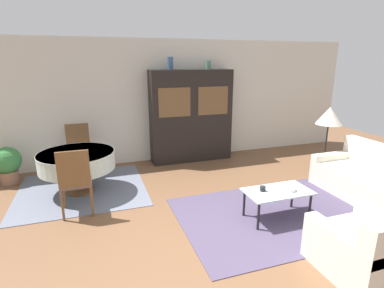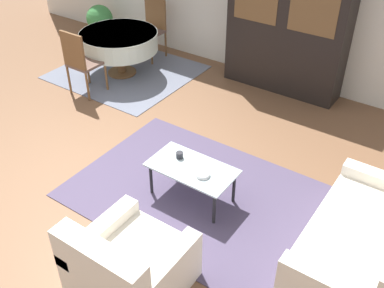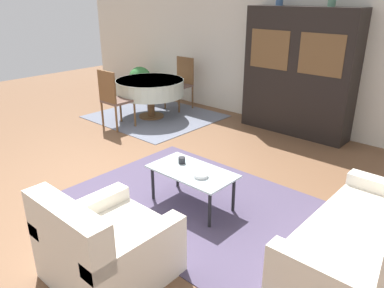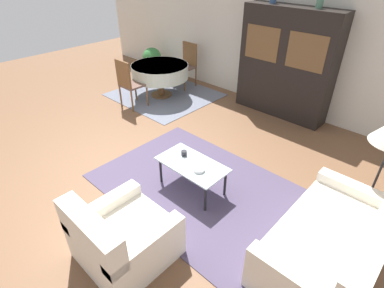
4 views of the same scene
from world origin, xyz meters
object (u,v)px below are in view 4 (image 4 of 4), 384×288
(display_cabinet, at_px, (286,64))
(potted_plant, at_px, (152,59))
(vase_short, at_px, (320,2))
(coffee_table, at_px, (192,166))
(dining_table, at_px, (160,71))
(dining_chair_far, at_px, (187,62))
(dining_chair_near, at_px, (129,82))
(armchair, at_px, (122,238))
(couch, at_px, (334,245))
(bowl, at_px, (199,169))
(cup, at_px, (184,153))

(display_cabinet, relative_size, potted_plant, 2.89)
(vase_short, bearing_deg, coffee_table, -91.46)
(potted_plant, bearing_deg, dining_table, -33.24)
(dining_chair_far, relative_size, potted_plant, 1.45)
(dining_chair_far, bearing_deg, potted_plant, 1.59)
(dining_chair_far, distance_m, potted_plant, 1.28)
(coffee_table, distance_m, dining_chair_near, 2.95)
(armchair, xyz_separation_m, vase_short, (-0.16, 4.32, 1.85))
(couch, bearing_deg, potted_plant, 66.28)
(coffee_table, height_order, dining_chair_near, dining_chair_near)
(dining_chair_near, relative_size, vase_short, 5.44)
(armchair, xyz_separation_m, bowl, (-0.06, 1.29, 0.16))
(dining_table, bearing_deg, vase_short, 21.00)
(dining_chair_near, bearing_deg, vase_short, 34.54)
(cup, bearing_deg, armchair, -72.18)
(dining_table, relative_size, dining_chair_near, 1.24)
(display_cabinet, bearing_deg, dining_table, -155.91)
(dining_chair_near, relative_size, potted_plant, 1.45)
(vase_short, bearing_deg, dining_chair_far, -175.46)
(bowl, bearing_deg, armchair, -87.12)
(armchair, relative_size, coffee_table, 0.94)
(couch, xyz_separation_m, bowl, (-1.73, -0.17, 0.16))
(couch, height_order, vase_short, vase_short)
(display_cabinet, distance_m, potted_plant, 3.76)
(coffee_table, relative_size, dining_chair_far, 0.94)
(coffee_table, xyz_separation_m, bowl, (0.17, -0.05, 0.07))
(vase_short, xyz_separation_m, potted_plant, (-4.10, -0.26, -1.74))
(armchair, distance_m, coffee_table, 1.36)
(dining_table, distance_m, bowl, 3.52)
(display_cabinet, distance_m, dining_table, 2.70)
(couch, distance_m, dining_chair_far, 5.37)
(display_cabinet, relative_size, dining_chair_far, 2.00)
(armchair, bearing_deg, potted_plant, 136.39)
(dining_chair_near, distance_m, bowl, 3.13)
(couch, relative_size, dining_table, 1.34)
(cup, bearing_deg, couch, 1.40)
(dining_table, relative_size, potted_plant, 1.79)
(dining_chair_far, height_order, potted_plant, dining_chair_far)
(display_cabinet, height_order, potted_plant, display_cabinet)
(potted_plant, bearing_deg, display_cabinet, 4.02)
(dining_chair_far, bearing_deg, couch, 150.49)
(dining_table, bearing_deg, cup, -35.67)
(coffee_table, bearing_deg, bowl, -16.88)
(vase_short, bearing_deg, dining_table, -159.00)
(potted_plant, bearing_deg, armchair, -43.61)
(dining_chair_far, bearing_deg, coffee_table, 135.05)
(bowl, relative_size, potted_plant, 0.22)
(couch, distance_m, dining_table, 5.00)
(dining_table, xyz_separation_m, vase_short, (2.84, 1.09, 1.56))
(armchair, distance_m, cup, 1.48)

